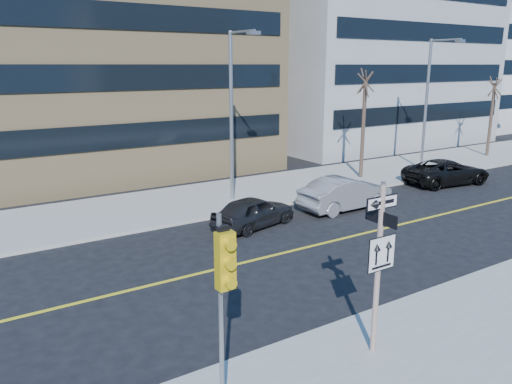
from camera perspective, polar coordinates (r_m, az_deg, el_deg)
ground at (r=14.21m, az=5.74°, el=-13.58°), size 120.00×120.00×0.00m
far_sidewalk at (r=34.46m, az=17.02°, el=2.75°), size 66.00×6.00×0.15m
road_centerline at (r=25.09m, az=21.86°, el=-2.03°), size 40.00×0.14×0.01m
sign_pole at (r=11.52m, az=13.87°, el=-7.49°), size 0.92×0.92×4.06m
traffic_signal at (r=8.87m, az=-3.63°, el=-9.68°), size 0.32×0.45×4.00m
parked_car_a at (r=20.87m, az=-0.29°, el=-2.27°), size 2.45×4.17×1.33m
parked_car_b at (r=23.80m, az=10.22°, el=-0.14°), size 1.67×4.71×1.55m
parked_car_c at (r=30.45m, az=20.97°, el=2.17°), size 3.09×5.40×1.42m
streetlight_a at (r=23.80m, az=-2.56°, el=9.81°), size 0.55×2.25×8.00m
streetlight_b at (r=33.10m, az=19.27°, el=10.31°), size 0.55×2.25×8.00m
street_tree_west at (r=29.69m, az=12.40°, el=11.88°), size 1.80×1.80×6.35m
street_tree_east at (r=40.10m, az=25.59°, el=10.57°), size 1.80×1.80×5.75m
building_brick at (r=36.23m, az=-17.53°, el=17.47°), size 18.00×18.00×18.00m
building_grey_mid at (r=46.46m, az=11.14°, el=15.17°), size 20.00×16.00×15.00m
building_grey_far at (r=64.43m, az=23.35°, el=14.45°), size 18.00×18.00×16.00m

